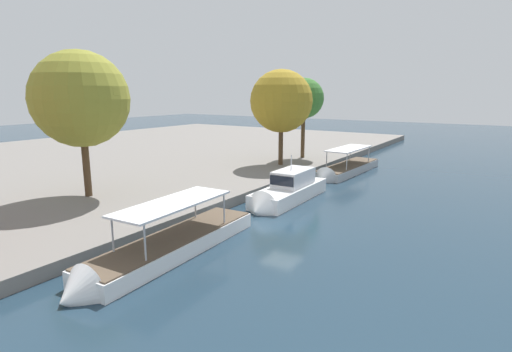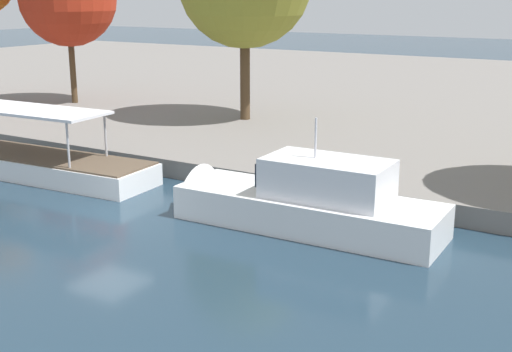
# 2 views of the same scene
# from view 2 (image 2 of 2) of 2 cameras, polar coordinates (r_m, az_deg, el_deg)

# --- Properties ---
(ground_plane) EXTENTS (220.00, 220.00, 0.00)m
(ground_plane) POSITION_cam_2_polar(r_m,az_deg,el_deg) (25.43, -12.44, -3.64)
(ground_plane) COLOR #1E3342
(dock_promenade) EXTENTS (120.00, 55.00, 0.83)m
(dock_promenade) POSITION_cam_2_polar(r_m,az_deg,el_deg) (53.89, 12.54, 6.70)
(dock_promenade) COLOR slate
(dock_promenade) RESTS_ON ground_plane
(tour_boat_1) EXTENTS (13.77, 3.53, 4.11)m
(tour_boat_1) POSITION_cam_2_polar(r_m,az_deg,el_deg) (33.25, -19.53, 0.98)
(tour_boat_1) COLOR white
(tour_boat_1) RESTS_ON ground_plane
(motor_yacht_2) EXTENTS (10.56, 3.11, 5.00)m
(motor_yacht_2) POSITION_cam_2_polar(r_m,az_deg,el_deg) (24.13, 3.20, -2.59)
(motor_yacht_2) COLOR white
(motor_yacht_2) RESTS_ON ground_plane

